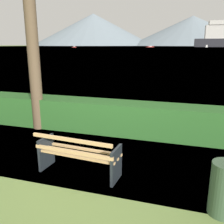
{
  "coord_description": "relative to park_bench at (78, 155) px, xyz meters",
  "views": [
    {
      "loc": [
        1.99,
        -4.23,
        2.54
      ],
      "look_at": [
        0.0,
        2.2,
        0.73
      ],
      "focal_mm": 40.14,
      "sensor_mm": 36.0,
      "label": 1
    }
  ],
  "objects": [
    {
      "name": "park_bench",
      "position": [
        0.0,
        0.0,
        0.0
      ],
      "size": [
        1.7,
        0.69,
        0.87
      ],
      "color": "tan",
      "rests_on": "ground_plane"
    },
    {
      "name": "hedge_row",
      "position": [
        0.0,
        2.66,
        0.04
      ],
      "size": [
        11.84,
        0.88,
        0.92
      ],
      "primitive_type": "cube",
      "color": "#285B23",
      "rests_on": "ground_plane"
    },
    {
      "name": "tender_far",
      "position": [
        14.94,
        245.98,
        0.37
      ],
      "size": [
        2.23,
        4.93,
        2.23
      ],
      "color": "silver",
      "rests_on": "water_surface"
    },
    {
      "name": "ground_plane",
      "position": [
        0.0,
        0.06,
        -0.42
      ],
      "size": [
        1400.0,
        1400.0,
        0.0
      ],
      "primitive_type": "plane",
      "color": "olive"
    },
    {
      "name": "sailboat_mid",
      "position": [
        -36.6,
        245.28,
        0.03
      ],
      "size": [
        7.0,
        7.73,
        1.25
      ],
      "color": "#B2332D",
      "rests_on": "water_surface"
    },
    {
      "name": "fishing_boat_near",
      "position": [
        -94.11,
        197.12,
        0.01
      ],
      "size": [
        4.42,
        2.71,
        1.26
      ],
      "color": "#B2332D",
      "rests_on": "water_surface"
    },
    {
      "name": "water_surface",
      "position": [
        0.0,
        309.46,
        -0.42
      ],
      "size": [
        620.0,
        620.0,
        0.0
      ],
      "primitive_type": "plane",
      "color": "#6B8EA3",
      "rests_on": "ground_plane"
    },
    {
      "name": "distant_hills",
      "position": [
        -48.84,
        569.31,
        31.31
      ],
      "size": [
        700.52,
        311.31,
        71.94
      ],
      "color": "gray",
      "rests_on": "ground_plane"
    }
  ]
}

